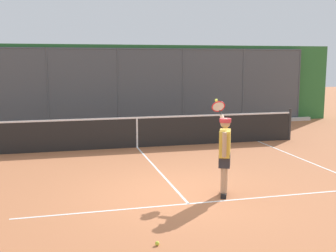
# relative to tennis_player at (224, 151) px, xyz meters

# --- Properties ---
(ground_plane) EXTENTS (60.00, 60.00, 0.00)m
(ground_plane) POSITION_rel_tennis_player_xyz_m (0.85, -0.30, -0.91)
(ground_plane) COLOR #B76B42
(court_line_markings) EXTENTS (8.29, 9.95, 0.01)m
(court_line_markings) POSITION_rel_tennis_player_xyz_m (0.85, 0.65, -0.91)
(court_line_markings) COLOR white
(court_line_markings) RESTS_ON ground
(fence_backdrop) EXTENTS (19.33, 1.37, 3.32)m
(fence_backdrop) POSITION_rel_tennis_player_xyz_m (0.85, -10.01, 0.74)
(fence_backdrop) COLOR #474C51
(fence_backdrop) RESTS_ON ground
(tennis_net) EXTENTS (10.65, 0.09, 1.07)m
(tennis_net) POSITION_rel_tennis_player_xyz_m (0.85, -5.11, -0.41)
(tennis_net) COLOR #2D2D2D
(tennis_net) RESTS_ON ground
(tennis_player) EXTENTS (0.51, 1.33, 1.86)m
(tennis_player) POSITION_rel_tennis_player_xyz_m (0.00, 0.00, 0.00)
(tennis_player) COLOR black
(tennis_player) RESTS_ON ground
(tennis_ball_near_net) EXTENTS (0.07, 0.07, 0.07)m
(tennis_ball_near_net) POSITION_rel_tennis_player_xyz_m (1.84, 1.99, -0.88)
(tennis_ball_near_net) COLOR #C1D138
(tennis_ball_near_net) RESTS_ON ground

